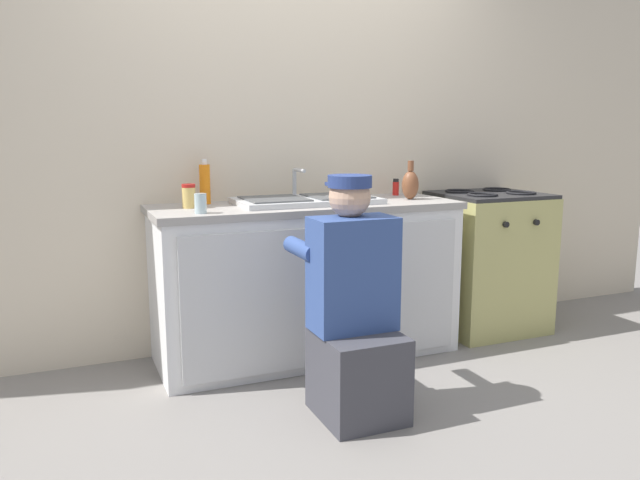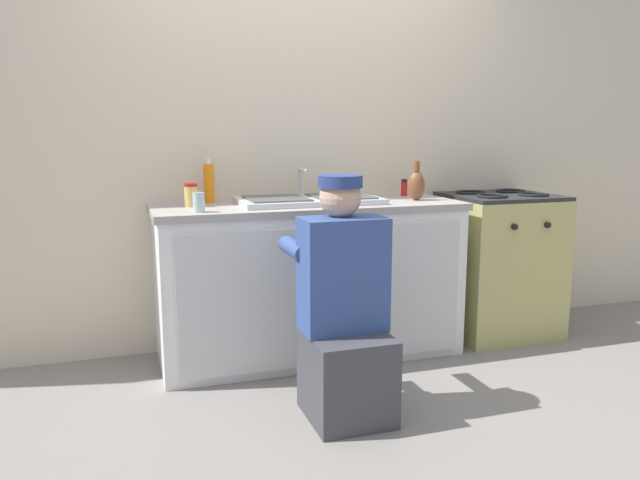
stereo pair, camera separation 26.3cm
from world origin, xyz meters
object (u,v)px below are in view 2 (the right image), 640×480
at_px(plumber_person, 344,318).
at_px(condiment_jar, 191,195).
at_px(spice_bottle_red, 404,188).
at_px(sink_double_basin, 309,200).
at_px(stove_range, 498,264).
at_px(water_glass, 199,202).
at_px(soap_bottle_orange, 209,183).
at_px(vase_decorative, 416,185).

relative_size(plumber_person, condiment_jar, 8.63).
relative_size(plumber_person, spice_bottle_red, 10.52).
relative_size(sink_double_basin, stove_range, 0.87).
height_order(stove_range, plumber_person, plumber_person).
distance_m(plumber_person, condiment_jar, 1.13).
bearing_deg(condiment_jar, stove_range, -1.17).
bearing_deg(stove_range, sink_double_basin, 179.90).
xyz_separation_m(spice_bottle_red, water_glass, (-1.33, -0.39, -0.00)).
height_order(spice_bottle_red, soap_bottle_orange, soap_bottle_orange).
relative_size(plumber_person, water_glass, 11.04).
bearing_deg(sink_double_basin, condiment_jar, 176.75).
bearing_deg(condiment_jar, plumber_person, -55.85).
bearing_deg(water_glass, vase_decorative, 6.43).
bearing_deg(plumber_person, condiment_jar, 124.15).
bearing_deg(stove_range, vase_decorative, -175.22).
distance_m(sink_double_basin, stove_range, 1.35).
xyz_separation_m(condiment_jar, water_glass, (0.01, -0.24, -0.01)).
bearing_deg(soap_bottle_orange, condiment_jar, -128.46).
bearing_deg(soap_bottle_orange, vase_decorative, -11.71).
bearing_deg(sink_double_basin, plumber_person, -95.91).
distance_m(condiment_jar, soap_bottle_orange, 0.20).
bearing_deg(stove_range, soap_bottle_orange, 173.93).
xyz_separation_m(stove_range, vase_decorative, (-0.63, -0.05, 0.53)).
distance_m(stove_range, condiment_jar, 1.99).
distance_m(plumber_person, spice_bottle_red, 1.34).
xyz_separation_m(water_glass, soap_bottle_orange, (0.11, 0.39, 0.06)).
bearing_deg(sink_double_basin, vase_decorative, -4.82).
distance_m(spice_bottle_red, water_glass, 1.38).
distance_m(soap_bottle_orange, vase_decorative, 1.20).
xyz_separation_m(spice_bottle_red, soap_bottle_orange, (-1.22, 0.00, 0.06)).
bearing_deg(spice_bottle_red, water_glass, -163.84).
xyz_separation_m(stove_range, soap_bottle_orange, (-1.81, 0.19, 0.55)).
relative_size(sink_double_basin, spice_bottle_red, 7.62).
bearing_deg(stove_range, plumber_person, -149.36).
xyz_separation_m(plumber_person, soap_bottle_orange, (-0.45, 1.00, 0.55)).
relative_size(stove_range, water_glass, 9.17).
bearing_deg(spice_bottle_red, condiment_jar, -173.70).
distance_m(sink_double_basin, spice_bottle_red, 0.71).
distance_m(spice_bottle_red, vase_decorative, 0.25).
xyz_separation_m(plumber_person, condiment_jar, (-0.57, 0.84, 0.50)).
bearing_deg(vase_decorative, soap_bottle_orange, 168.29).
height_order(spice_bottle_red, condiment_jar, condiment_jar).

